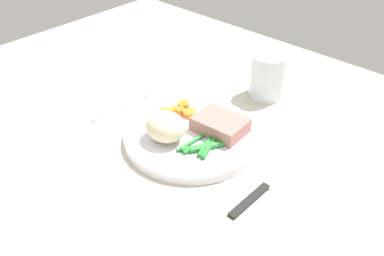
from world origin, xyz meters
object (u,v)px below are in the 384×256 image
at_px(meat_portion, 220,125).
at_px(water_glass, 268,78).
at_px(dinner_plate, 192,136).
at_px(fork, 127,104).
at_px(knife, 269,183).

relative_size(meat_portion, water_glass, 0.97).
xyz_separation_m(dinner_plate, water_glass, (0.01, 0.22, 0.03)).
relative_size(meat_portion, fork, 0.54).
distance_m(fork, knife, 0.34).
relative_size(dinner_plate, fork, 1.45).
bearing_deg(knife, fork, 175.92).
relative_size(dinner_plate, water_glass, 2.63).
height_order(meat_portion, knife, meat_portion).
bearing_deg(water_glass, meat_portion, -82.13).
height_order(knife, water_glass, water_glass).
bearing_deg(meat_portion, dinner_plate, -130.60).
bearing_deg(fork, dinner_plate, 2.81).
relative_size(fork, water_glass, 1.82).
distance_m(meat_portion, water_glass, 0.18).
bearing_deg(knife, meat_portion, 159.14).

